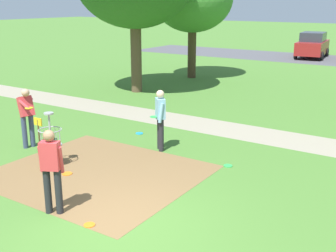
{
  "coord_description": "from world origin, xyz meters",
  "views": [
    {
      "loc": [
        4.67,
        -5.42,
        4.03
      ],
      "look_at": [
        -1.06,
        3.3,
        1.0
      ],
      "focal_mm": 46.16,
      "sensor_mm": 36.0,
      "label": 1
    }
  ],
  "objects_px": {
    "player_throwing": "(51,167)",
    "frisbee_by_tee": "(139,133)",
    "player_waiting_left": "(27,114)",
    "disc_golf_basket": "(49,137)",
    "frisbee_far_left": "(67,174)",
    "frisbee_near_basket": "(228,166)",
    "player_foreground_watching": "(160,117)",
    "frisbee_mid_grass": "(89,225)",
    "parked_car_leftmost": "(312,45)"
  },
  "relations": [
    {
      "from": "player_foreground_watching",
      "to": "player_waiting_left",
      "type": "bearing_deg",
      "value": -149.98
    },
    {
      "from": "player_throwing",
      "to": "frisbee_near_basket",
      "type": "height_order",
      "value": "player_throwing"
    },
    {
      "from": "player_foreground_watching",
      "to": "parked_car_leftmost",
      "type": "relative_size",
      "value": 0.39
    },
    {
      "from": "frisbee_by_tee",
      "to": "player_waiting_left",
      "type": "bearing_deg",
      "value": -123.48
    },
    {
      "from": "frisbee_near_basket",
      "to": "frisbee_mid_grass",
      "type": "bearing_deg",
      "value": -101.51
    },
    {
      "from": "frisbee_by_tee",
      "to": "frisbee_mid_grass",
      "type": "xyz_separation_m",
      "value": [
        2.71,
        -5.15,
        0.0
      ]
    },
    {
      "from": "disc_golf_basket",
      "to": "frisbee_by_tee",
      "type": "relative_size",
      "value": 5.98
    },
    {
      "from": "frisbee_mid_grass",
      "to": "frisbee_far_left",
      "type": "height_order",
      "value": "same"
    },
    {
      "from": "frisbee_far_left",
      "to": "disc_golf_basket",
      "type": "bearing_deg",
      "value": 164.58
    },
    {
      "from": "player_foreground_watching",
      "to": "player_throwing",
      "type": "bearing_deg",
      "value": -85.04
    },
    {
      "from": "player_waiting_left",
      "to": "frisbee_far_left",
      "type": "height_order",
      "value": "player_waiting_left"
    },
    {
      "from": "frisbee_far_left",
      "to": "parked_car_leftmost",
      "type": "distance_m",
      "value": 25.81
    },
    {
      "from": "player_foreground_watching",
      "to": "player_waiting_left",
      "type": "relative_size",
      "value": 1.0
    },
    {
      "from": "frisbee_far_left",
      "to": "player_waiting_left",
      "type": "bearing_deg",
      "value": 160.54
    },
    {
      "from": "frisbee_near_basket",
      "to": "frisbee_by_tee",
      "type": "bearing_deg",
      "value": 164.44
    },
    {
      "from": "frisbee_mid_grass",
      "to": "player_waiting_left",
      "type": "bearing_deg",
      "value": 152.39
    },
    {
      "from": "parked_car_leftmost",
      "to": "frisbee_by_tee",
      "type": "bearing_deg",
      "value": -87.91
    },
    {
      "from": "player_foreground_watching",
      "to": "parked_car_leftmost",
      "type": "distance_m",
      "value": 23.15
    },
    {
      "from": "player_waiting_left",
      "to": "frisbee_mid_grass",
      "type": "relative_size",
      "value": 7.96
    },
    {
      "from": "frisbee_near_basket",
      "to": "player_foreground_watching",
      "type": "bearing_deg",
      "value": 177.47
    },
    {
      "from": "player_foreground_watching",
      "to": "frisbee_by_tee",
      "type": "relative_size",
      "value": 7.36
    },
    {
      "from": "disc_golf_basket",
      "to": "parked_car_leftmost",
      "type": "distance_m",
      "value": 25.55
    },
    {
      "from": "player_throwing",
      "to": "frisbee_by_tee",
      "type": "bearing_deg",
      "value": 109.12
    },
    {
      "from": "frisbee_by_tee",
      "to": "parked_car_leftmost",
      "type": "distance_m",
      "value": 22.18
    },
    {
      "from": "frisbee_by_tee",
      "to": "frisbee_mid_grass",
      "type": "height_order",
      "value": "same"
    },
    {
      "from": "player_foreground_watching",
      "to": "frisbee_far_left",
      "type": "xyz_separation_m",
      "value": [
        -0.88,
        -2.71,
        -0.96
      ]
    },
    {
      "from": "player_waiting_left",
      "to": "frisbee_mid_grass",
      "type": "distance_m",
      "value": 5.22
    },
    {
      "from": "player_waiting_left",
      "to": "frisbee_near_basket",
      "type": "xyz_separation_m",
      "value": [
        5.39,
        1.78,
        -0.98
      ]
    },
    {
      "from": "frisbee_mid_grass",
      "to": "frisbee_by_tee",
      "type": "bearing_deg",
      "value": 117.75
    },
    {
      "from": "player_waiting_left",
      "to": "parked_car_leftmost",
      "type": "distance_m",
      "value": 24.94
    },
    {
      "from": "player_throwing",
      "to": "frisbee_by_tee",
      "type": "distance_m",
      "value": 5.53
    },
    {
      "from": "disc_golf_basket",
      "to": "frisbee_by_tee",
      "type": "distance_m",
      "value": 3.48
    },
    {
      "from": "player_throwing",
      "to": "frisbee_near_basket",
      "type": "bearing_deg",
      "value": 66.94
    },
    {
      "from": "player_throwing",
      "to": "frisbee_mid_grass",
      "type": "bearing_deg",
      "value": 0.0
    },
    {
      "from": "player_foreground_watching",
      "to": "frisbee_far_left",
      "type": "relative_size",
      "value": 6.86
    },
    {
      "from": "player_waiting_left",
      "to": "frisbee_near_basket",
      "type": "height_order",
      "value": "player_waiting_left"
    },
    {
      "from": "player_foreground_watching",
      "to": "frisbee_near_basket",
      "type": "relative_size",
      "value": 7.56
    },
    {
      "from": "disc_golf_basket",
      "to": "parked_car_leftmost",
      "type": "xyz_separation_m",
      "value": [
        -0.55,
        25.54,
        0.17
      ]
    },
    {
      "from": "disc_golf_basket",
      "to": "frisbee_far_left",
      "type": "height_order",
      "value": "disc_golf_basket"
    },
    {
      "from": "player_throwing",
      "to": "frisbee_far_left",
      "type": "distance_m",
      "value": 2.21
    },
    {
      "from": "frisbee_mid_grass",
      "to": "parked_car_leftmost",
      "type": "height_order",
      "value": "parked_car_leftmost"
    },
    {
      "from": "player_waiting_left",
      "to": "frisbee_by_tee",
      "type": "distance_m",
      "value": 3.47
    },
    {
      "from": "player_waiting_left",
      "to": "parked_car_leftmost",
      "type": "height_order",
      "value": "parked_car_leftmost"
    },
    {
      "from": "player_throwing",
      "to": "frisbee_by_tee",
      "type": "xyz_separation_m",
      "value": [
        -1.79,
        5.15,
        -0.96
      ]
    },
    {
      "from": "player_waiting_left",
      "to": "frisbee_far_left",
      "type": "bearing_deg",
      "value": -19.46
    },
    {
      "from": "player_foreground_watching",
      "to": "frisbee_near_basket",
      "type": "bearing_deg",
      "value": -2.53
    },
    {
      "from": "disc_golf_basket",
      "to": "parked_car_leftmost",
      "type": "bearing_deg",
      "value": 91.23
    },
    {
      "from": "player_foreground_watching",
      "to": "parked_car_leftmost",
      "type": "xyz_separation_m",
      "value": [
        -2.22,
        23.05,
        -0.05
      ]
    },
    {
      "from": "frisbee_mid_grass",
      "to": "frisbee_far_left",
      "type": "relative_size",
      "value": 0.86
    },
    {
      "from": "player_waiting_left",
      "to": "frisbee_by_tee",
      "type": "height_order",
      "value": "player_waiting_left"
    }
  ]
}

